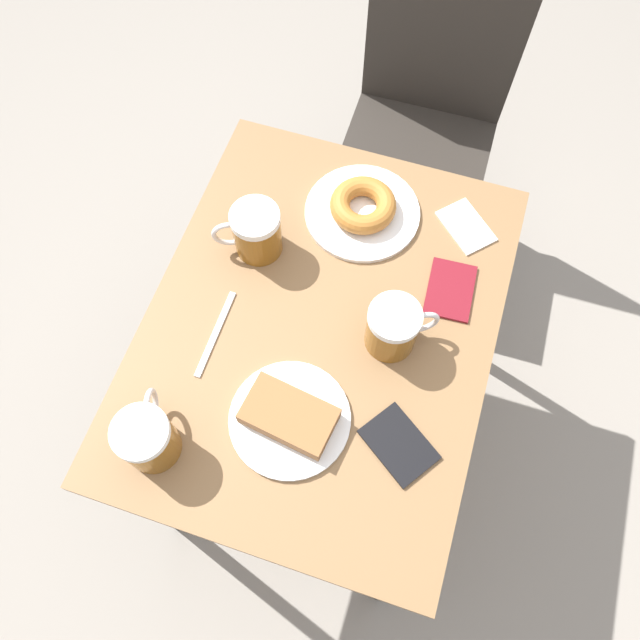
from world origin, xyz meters
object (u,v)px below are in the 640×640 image
(beer_mug_left, at_px, (256,232))
(passport_near_edge, at_px, (450,290))
(plate_with_donut, at_px, (363,208))
(plate_with_cake, at_px, (289,417))
(napkin_folded, at_px, (466,226))
(fork, at_px, (216,333))
(passport_far_edge, at_px, (399,444))
(beer_mug_right, at_px, (394,328))
(beer_mug_center, at_px, (147,438))
(chair, at_px, (426,111))

(beer_mug_left, distance_m, passport_near_edge, 0.40)
(plate_with_donut, distance_m, passport_near_edge, 0.25)
(plate_with_cake, xyz_separation_m, napkin_folded, (0.21, 0.50, -0.01))
(fork, bearing_deg, passport_near_edge, 29.50)
(napkin_folded, relative_size, passport_far_edge, 0.89)
(beer_mug_right, xyz_separation_m, passport_near_edge, (0.08, 0.14, -0.05))
(beer_mug_center, bearing_deg, plate_with_cake, 29.08)
(fork, relative_size, passport_far_edge, 1.19)
(fork, distance_m, passport_far_edge, 0.40)
(beer_mug_left, distance_m, beer_mug_right, 0.33)
(fork, bearing_deg, plate_with_donut, 61.59)
(beer_mug_center, relative_size, beer_mug_right, 1.05)
(plate_with_donut, relative_size, fork, 1.30)
(passport_far_edge, bearing_deg, chair, 99.08)
(beer_mug_right, xyz_separation_m, napkin_folded, (0.08, 0.29, -0.05))
(beer_mug_center, distance_m, napkin_folded, 0.74)
(chair, bearing_deg, fork, -105.59)
(napkin_folded, xyz_separation_m, passport_far_edge, (-0.01, -0.48, 0.00))
(beer_mug_center, xyz_separation_m, passport_near_edge, (0.42, 0.46, -0.05))
(chair, bearing_deg, passport_far_edge, -81.82)
(napkin_folded, height_order, passport_far_edge, passport_far_edge)
(plate_with_donut, xyz_separation_m, napkin_folded, (0.21, 0.03, -0.02))
(beer_mug_right, bearing_deg, passport_near_edge, 58.62)
(fork, relative_size, passport_near_edge, 1.39)
(plate_with_cake, bearing_deg, passport_near_edge, 58.07)
(chair, height_order, beer_mug_center, beer_mug_center)
(beer_mug_center, height_order, passport_near_edge, beer_mug_center)
(chair, bearing_deg, beer_mug_center, -103.63)
(chair, bearing_deg, plate_with_cake, -93.25)
(plate_with_donut, bearing_deg, passport_near_edge, -29.13)
(beer_mug_center, xyz_separation_m, beer_mug_right, (0.34, 0.32, 0.00))
(beer_mug_center, height_order, beer_mug_right, same)
(beer_mug_left, relative_size, passport_near_edge, 1.00)
(beer_mug_center, bearing_deg, passport_near_edge, 47.35)
(beer_mug_left, relative_size, napkin_folded, 0.95)
(chair, distance_m, napkin_folded, 0.57)
(chair, bearing_deg, passport_near_edge, -75.96)
(beer_mug_left, bearing_deg, plate_with_cake, -60.81)
(plate_with_cake, relative_size, beer_mug_center, 1.62)
(beer_mug_center, height_order, fork, beer_mug_center)
(fork, height_order, passport_near_edge, passport_near_edge)
(plate_with_donut, distance_m, beer_mug_left, 0.23)
(beer_mug_left, bearing_deg, napkin_folded, 24.30)
(plate_with_cake, xyz_separation_m, passport_near_edge, (0.21, 0.34, -0.01))
(beer_mug_center, bearing_deg, beer_mug_left, 86.02)
(chair, xyz_separation_m, beer_mug_center, (-0.25, -1.11, 0.28))
(plate_with_donut, height_order, napkin_folded, plate_with_donut)
(plate_with_donut, height_order, passport_near_edge, plate_with_donut)
(plate_with_cake, bearing_deg, beer_mug_right, 57.71)
(plate_with_donut, height_order, passport_far_edge, plate_with_donut)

